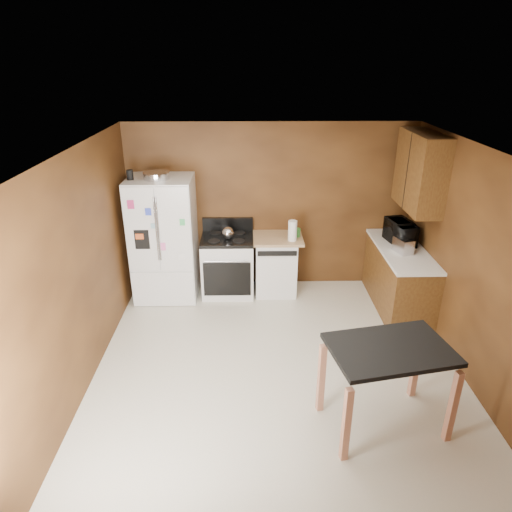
{
  "coord_description": "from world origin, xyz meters",
  "views": [
    {
      "loc": [
        -0.32,
        -4.29,
        3.35
      ],
      "look_at": [
        -0.24,
        0.85,
        1.07
      ],
      "focal_mm": 32.0,
      "sensor_mm": 36.0,
      "label": 1
    }
  ],
  "objects_px": {
    "paper_towel": "(293,231)",
    "island": "(389,361)",
    "roasting_pan": "(157,175)",
    "pen_cup": "(130,175)",
    "refrigerator": "(164,239)",
    "green_canister": "(297,232)",
    "microwave": "(400,233)",
    "gas_range": "(228,264)",
    "kettle": "(228,233)",
    "toaster": "(403,245)",
    "dishwasher": "(276,264)"
  },
  "relations": [
    {
      "from": "refrigerator",
      "to": "toaster",
      "type": "bearing_deg",
      "value": -9.06
    },
    {
      "from": "paper_towel",
      "to": "green_canister",
      "type": "height_order",
      "value": "paper_towel"
    },
    {
      "from": "paper_towel",
      "to": "dishwasher",
      "type": "bearing_deg",
      "value": 149.37
    },
    {
      "from": "pen_cup",
      "to": "island",
      "type": "height_order",
      "value": "pen_cup"
    },
    {
      "from": "roasting_pan",
      "to": "gas_range",
      "type": "relative_size",
      "value": 0.33
    },
    {
      "from": "refrigerator",
      "to": "island",
      "type": "bearing_deg",
      "value": -47.22
    },
    {
      "from": "roasting_pan",
      "to": "green_canister",
      "type": "xyz_separation_m",
      "value": [
        1.96,
        0.14,
        -0.9
      ]
    },
    {
      "from": "roasting_pan",
      "to": "microwave",
      "type": "bearing_deg",
      "value": -2.66
    },
    {
      "from": "roasting_pan",
      "to": "green_canister",
      "type": "height_order",
      "value": "roasting_pan"
    },
    {
      "from": "refrigerator",
      "to": "gas_range",
      "type": "xyz_separation_m",
      "value": [
        0.91,
        0.06,
        -0.44
      ]
    },
    {
      "from": "gas_range",
      "to": "paper_towel",
      "type": "bearing_deg",
      "value": -6.58
    },
    {
      "from": "paper_towel",
      "to": "island",
      "type": "distance_m",
      "value": 2.76
    },
    {
      "from": "kettle",
      "to": "pen_cup",
      "type": "bearing_deg",
      "value": -176.12
    },
    {
      "from": "paper_towel",
      "to": "island",
      "type": "bearing_deg",
      "value": -76.13
    },
    {
      "from": "island",
      "to": "pen_cup",
      "type": "bearing_deg",
      "value": 137.57
    },
    {
      "from": "island",
      "to": "kettle",
      "type": "bearing_deg",
      "value": 120.26
    },
    {
      "from": "kettle",
      "to": "green_canister",
      "type": "height_order",
      "value": "kettle"
    },
    {
      "from": "pen_cup",
      "to": "refrigerator",
      "type": "height_order",
      "value": "pen_cup"
    },
    {
      "from": "roasting_pan",
      "to": "green_canister",
      "type": "bearing_deg",
      "value": 3.95
    },
    {
      "from": "roasting_pan",
      "to": "microwave",
      "type": "height_order",
      "value": "roasting_pan"
    },
    {
      "from": "dishwasher",
      "to": "island",
      "type": "height_order",
      "value": "island"
    },
    {
      "from": "pen_cup",
      "to": "green_canister",
      "type": "bearing_deg",
      "value": 4.73
    },
    {
      "from": "microwave",
      "to": "island",
      "type": "bearing_deg",
      "value": 150.67
    },
    {
      "from": "green_canister",
      "to": "toaster",
      "type": "xyz_separation_m",
      "value": [
        1.37,
        -0.64,
        0.05
      ]
    },
    {
      "from": "toaster",
      "to": "island",
      "type": "bearing_deg",
      "value": -127.45
    },
    {
      "from": "microwave",
      "to": "roasting_pan",
      "type": "bearing_deg",
      "value": 76.64
    },
    {
      "from": "roasting_pan",
      "to": "paper_towel",
      "type": "bearing_deg",
      "value": -0.68
    },
    {
      "from": "paper_towel",
      "to": "pen_cup",
      "type": "bearing_deg",
      "value": -179.15
    },
    {
      "from": "island",
      "to": "green_canister",
      "type": "bearing_deg",
      "value": 101.62
    },
    {
      "from": "refrigerator",
      "to": "island",
      "type": "distance_m",
      "value": 3.7
    },
    {
      "from": "kettle",
      "to": "gas_range",
      "type": "xyz_separation_m",
      "value": [
        -0.02,
        0.05,
        -0.53
      ]
    },
    {
      "from": "refrigerator",
      "to": "dishwasher",
      "type": "bearing_deg",
      "value": 2.99
    },
    {
      "from": "microwave",
      "to": "gas_range",
      "type": "distance_m",
      "value": 2.54
    },
    {
      "from": "microwave",
      "to": "toaster",
      "type": "bearing_deg",
      "value": 159.14
    },
    {
      "from": "roasting_pan",
      "to": "pen_cup",
      "type": "xyz_separation_m",
      "value": [
        -0.35,
        -0.06,
        0.02
      ]
    },
    {
      "from": "kettle",
      "to": "island",
      "type": "distance_m",
      "value": 3.16
    },
    {
      "from": "microwave",
      "to": "dishwasher",
      "type": "height_order",
      "value": "microwave"
    },
    {
      "from": "gas_range",
      "to": "dishwasher",
      "type": "xyz_separation_m",
      "value": [
        0.72,
        0.02,
        -0.01
      ]
    },
    {
      "from": "roasting_pan",
      "to": "island",
      "type": "height_order",
      "value": "roasting_pan"
    },
    {
      "from": "paper_towel",
      "to": "kettle",
      "type": "bearing_deg",
      "value": 176.63
    },
    {
      "from": "pen_cup",
      "to": "refrigerator",
      "type": "xyz_separation_m",
      "value": [
        0.37,
        0.08,
        -0.97
      ]
    },
    {
      "from": "refrigerator",
      "to": "island",
      "type": "height_order",
      "value": "refrigerator"
    },
    {
      "from": "dishwasher",
      "to": "island",
      "type": "relative_size",
      "value": 0.73
    },
    {
      "from": "microwave",
      "to": "dishwasher",
      "type": "distance_m",
      "value": 1.86
    },
    {
      "from": "toaster",
      "to": "island",
      "type": "height_order",
      "value": "toaster"
    },
    {
      "from": "roasting_pan",
      "to": "paper_towel",
      "type": "relative_size",
      "value": 1.24
    },
    {
      "from": "microwave",
      "to": "refrigerator",
      "type": "height_order",
      "value": "refrigerator"
    },
    {
      "from": "roasting_pan",
      "to": "paper_towel",
      "type": "xyz_separation_m",
      "value": [
        1.88,
        -0.02,
        -0.81
      ]
    },
    {
      "from": "pen_cup",
      "to": "dishwasher",
      "type": "relative_size",
      "value": 0.15
    },
    {
      "from": "pen_cup",
      "to": "paper_towel",
      "type": "relative_size",
      "value": 0.45
    }
  ]
}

